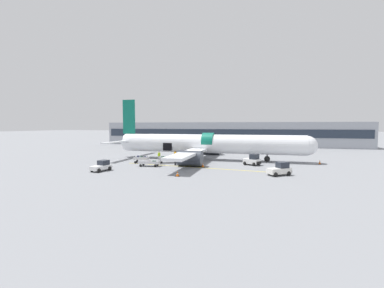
{
  "coord_description": "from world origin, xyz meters",
  "views": [
    {
      "loc": [
        10.58,
        -39.79,
        6.21
      ],
      "look_at": [
        -1.58,
        4.48,
        2.89
      ],
      "focal_mm": 24.0,
      "sensor_mm": 36.0,
      "label": 1
    }
  ],
  "objects_px": {
    "baggage_tug_lead": "(280,170)",
    "baggage_cart_queued": "(142,159)",
    "ground_crew_loader_a": "(195,157)",
    "ground_crew_marshal": "(189,158)",
    "ground_crew_helper": "(159,156)",
    "baggage_tug_rear": "(253,160)",
    "baggage_tug_mid": "(102,166)",
    "ground_crew_supervisor": "(175,159)",
    "baggage_cart_loading": "(169,160)",
    "baggage_cart_empty": "(150,163)",
    "ground_crew_loader_b": "(175,155)",
    "airplane": "(205,144)",
    "ground_crew_driver": "(195,158)"
  },
  "relations": [
    {
      "from": "baggage_cart_empty",
      "to": "ground_crew_supervisor",
      "type": "height_order",
      "value": "ground_crew_supervisor"
    },
    {
      "from": "ground_crew_helper",
      "to": "baggage_tug_rear",
      "type": "bearing_deg",
      "value": -4.89
    },
    {
      "from": "baggage_cart_loading",
      "to": "baggage_tug_mid",
      "type": "bearing_deg",
      "value": -123.08
    },
    {
      "from": "baggage_tug_mid",
      "to": "ground_crew_marshal",
      "type": "xyz_separation_m",
      "value": [
        9.65,
        9.67,
        0.32
      ]
    },
    {
      "from": "ground_crew_loader_a",
      "to": "ground_crew_driver",
      "type": "xyz_separation_m",
      "value": [
        0.63,
        -2.17,
        0.08
      ]
    },
    {
      "from": "baggage_tug_lead",
      "to": "baggage_tug_rear",
      "type": "xyz_separation_m",
      "value": [
        -3.61,
        7.56,
        0.04
      ]
    },
    {
      "from": "baggage_cart_loading",
      "to": "ground_crew_loader_b",
      "type": "relative_size",
      "value": 2.35
    },
    {
      "from": "airplane",
      "to": "ground_crew_loader_b",
      "type": "distance_m",
      "value": 5.94
    },
    {
      "from": "ground_crew_loader_a",
      "to": "ground_crew_marshal",
      "type": "height_order",
      "value": "ground_crew_marshal"
    },
    {
      "from": "baggage_cart_queued",
      "to": "ground_crew_helper",
      "type": "height_order",
      "value": "ground_crew_helper"
    },
    {
      "from": "baggage_tug_lead",
      "to": "baggage_cart_queued",
      "type": "height_order",
      "value": "baggage_tug_lead"
    },
    {
      "from": "baggage_tug_rear",
      "to": "ground_crew_loader_a",
      "type": "bearing_deg",
      "value": 170.6
    },
    {
      "from": "ground_crew_helper",
      "to": "baggage_cart_empty",
      "type": "bearing_deg",
      "value": -79.06
    },
    {
      "from": "airplane",
      "to": "baggage_tug_lead",
      "type": "relative_size",
      "value": 11.65
    },
    {
      "from": "baggage_tug_mid",
      "to": "baggage_tug_lead",
      "type": "bearing_deg",
      "value": 7.79
    },
    {
      "from": "baggage_tug_lead",
      "to": "ground_crew_loader_b",
      "type": "relative_size",
      "value": 1.75
    },
    {
      "from": "baggage_tug_mid",
      "to": "baggage_cart_loading",
      "type": "bearing_deg",
      "value": 56.92
    },
    {
      "from": "ground_crew_supervisor",
      "to": "baggage_cart_queued",
      "type": "bearing_deg",
      "value": 171.13
    },
    {
      "from": "baggage_cart_queued",
      "to": "ground_crew_loader_b",
      "type": "distance_m",
      "value": 5.91
    },
    {
      "from": "baggage_cart_queued",
      "to": "ground_crew_driver",
      "type": "height_order",
      "value": "ground_crew_driver"
    },
    {
      "from": "baggage_tug_lead",
      "to": "baggage_cart_queued",
      "type": "bearing_deg",
      "value": 166.34
    },
    {
      "from": "baggage_tug_rear",
      "to": "ground_crew_helper",
      "type": "bearing_deg",
      "value": 175.11
    },
    {
      "from": "airplane",
      "to": "ground_crew_marshal",
      "type": "xyz_separation_m",
      "value": [
        -1.57,
        -5.5,
        -1.84
      ]
    },
    {
      "from": "baggage_tug_lead",
      "to": "baggage_cart_loading",
      "type": "bearing_deg",
      "value": 159.48
    },
    {
      "from": "ground_crew_driver",
      "to": "ground_crew_marshal",
      "type": "relative_size",
      "value": 0.96
    },
    {
      "from": "baggage_tug_rear",
      "to": "ground_crew_loader_a",
      "type": "distance_m",
      "value": 9.94
    },
    {
      "from": "baggage_tug_lead",
      "to": "ground_crew_supervisor",
      "type": "relative_size",
      "value": 1.69
    },
    {
      "from": "baggage_cart_empty",
      "to": "ground_crew_supervisor",
      "type": "relative_size",
      "value": 2.25
    },
    {
      "from": "baggage_tug_mid",
      "to": "ground_crew_driver",
      "type": "height_order",
      "value": "ground_crew_driver"
    },
    {
      "from": "ground_crew_loader_a",
      "to": "baggage_cart_loading",
      "type": "bearing_deg",
      "value": -142.83
    },
    {
      "from": "baggage_tug_rear",
      "to": "ground_crew_supervisor",
      "type": "xyz_separation_m",
      "value": [
        -11.63,
        -3.32,
        0.23
      ]
    },
    {
      "from": "baggage_cart_loading",
      "to": "baggage_cart_empty",
      "type": "xyz_separation_m",
      "value": [
        -1.56,
        -4.17,
        -0.1
      ]
    },
    {
      "from": "baggage_cart_loading",
      "to": "ground_crew_driver",
      "type": "distance_m",
      "value": 4.37
    },
    {
      "from": "ground_crew_marshal",
      "to": "ground_crew_driver",
      "type": "bearing_deg",
      "value": 30.59
    },
    {
      "from": "ground_crew_loader_a",
      "to": "ground_crew_marshal",
      "type": "bearing_deg",
      "value": -95.89
    },
    {
      "from": "baggage_cart_loading",
      "to": "ground_crew_loader_a",
      "type": "bearing_deg",
      "value": 37.17
    },
    {
      "from": "airplane",
      "to": "baggage_cart_queued",
      "type": "height_order",
      "value": "airplane"
    },
    {
      "from": "ground_crew_helper",
      "to": "ground_crew_loader_a",
      "type": "bearing_deg",
      "value": 1.98
    },
    {
      "from": "baggage_tug_mid",
      "to": "ground_crew_supervisor",
      "type": "bearing_deg",
      "value": 42.55
    },
    {
      "from": "ground_crew_loader_a",
      "to": "ground_crew_driver",
      "type": "relative_size",
      "value": 0.91
    },
    {
      "from": "baggage_tug_rear",
      "to": "ground_crew_supervisor",
      "type": "height_order",
      "value": "ground_crew_supervisor"
    },
    {
      "from": "baggage_tug_mid",
      "to": "ground_crew_loader_b",
      "type": "distance_m",
      "value": 13.77
    },
    {
      "from": "baggage_tug_rear",
      "to": "ground_crew_marshal",
      "type": "bearing_deg",
      "value": -173.86
    },
    {
      "from": "baggage_tug_mid",
      "to": "ground_crew_supervisor",
      "type": "distance_m",
      "value": 11.01
    },
    {
      "from": "ground_crew_driver",
      "to": "airplane",
      "type": "bearing_deg",
      "value": 82.41
    },
    {
      "from": "ground_crew_supervisor",
      "to": "ground_crew_marshal",
      "type": "xyz_separation_m",
      "value": [
        1.54,
        2.23,
        -0.04
      ]
    },
    {
      "from": "baggage_tug_mid",
      "to": "ground_crew_helper",
      "type": "bearing_deg",
      "value": 74.42
    },
    {
      "from": "baggage_cart_loading",
      "to": "ground_crew_supervisor",
      "type": "relative_size",
      "value": 2.28
    },
    {
      "from": "baggage_tug_rear",
      "to": "baggage_cart_empty",
      "type": "bearing_deg",
      "value": -160.49
    },
    {
      "from": "airplane",
      "to": "ground_crew_supervisor",
      "type": "xyz_separation_m",
      "value": [
        -3.11,
        -7.73,
        -1.79
      ]
    }
  ]
}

